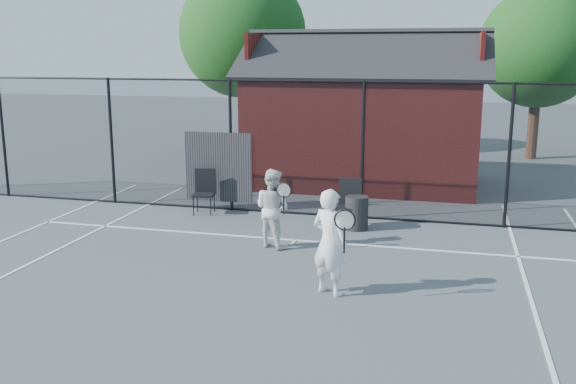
% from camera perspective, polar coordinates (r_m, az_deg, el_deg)
% --- Properties ---
extents(ground, '(80.00, 80.00, 0.00)m').
position_cam_1_polar(ground, '(9.77, -3.61, -9.21)').
color(ground, '#4C5457').
rests_on(ground, ground).
extents(court_lines, '(11.02, 18.00, 0.01)m').
position_cam_1_polar(court_lines, '(8.62, -6.38, -12.27)').
color(court_lines, white).
rests_on(court_lines, ground).
extents(fence, '(22.04, 3.00, 3.00)m').
position_cam_1_polar(fence, '(14.15, 1.39, 3.66)').
color(fence, black).
rests_on(fence, ground).
extents(clubhouse, '(6.50, 4.36, 4.19)m').
position_cam_1_polar(clubhouse, '(17.89, 6.84, 5.93)').
color(clubhouse, maroon).
rests_on(clubhouse, ground).
extents(tree_left, '(4.48, 4.48, 6.44)m').
position_cam_1_polar(tree_left, '(23.32, -4.06, 13.82)').
color(tree_left, '#362115').
rests_on(tree_left, ground).
extents(tree_right, '(3.97, 3.97, 5.70)m').
position_cam_1_polar(tree_right, '(23.28, 21.45, 11.83)').
color(tree_right, '#362115').
rests_on(tree_right, ground).
extents(player_front, '(0.78, 0.64, 1.62)m').
position_cam_1_polar(player_front, '(9.60, 3.74, -4.45)').
color(player_front, white).
rests_on(player_front, ground).
extents(player_back, '(0.88, 0.80, 1.48)m').
position_cam_1_polar(player_back, '(11.94, -1.39, -1.43)').
color(player_back, silver).
rests_on(player_back, ground).
extents(chair_left, '(0.54, 0.56, 0.98)m').
position_cam_1_polar(chair_left, '(14.53, -7.51, -0.05)').
color(chair_left, black).
rests_on(chair_left, ground).
extents(chair_right, '(0.48, 0.50, 1.00)m').
position_cam_1_polar(chair_right, '(13.25, 5.41, -1.17)').
color(chair_right, black).
rests_on(chair_right, ground).
extents(waste_bin, '(0.54, 0.54, 0.69)m').
position_cam_1_polar(waste_bin, '(13.26, 6.12, -1.85)').
color(waste_bin, '#242424').
rests_on(waste_bin, ground).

